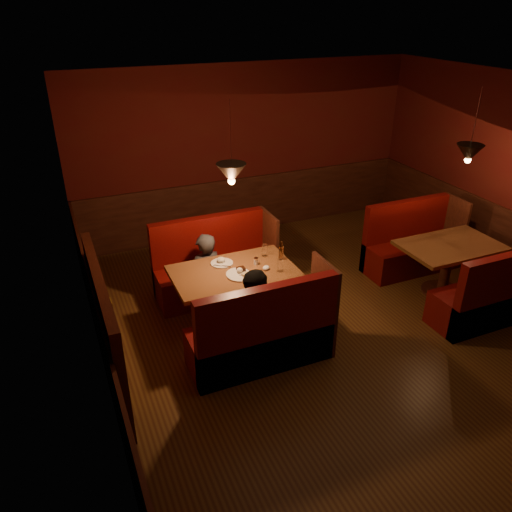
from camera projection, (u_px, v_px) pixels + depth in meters
name	position (u px, v px, depth m)	size (l,w,h in m)	color
room	(338.00, 263.00, 5.79)	(6.02, 7.02, 2.92)	#4F2A15
main_table	(235.00, 283.00, 6.21)	(1.51, 0.92, 1.06)	#5C3113
main_bench_far	(215.00, 271.00, 7.04)	(1.67, 0.60, 1.14)	#510807
main_bench_near	(264.00, 339.00, 5.64)	(1.67, 0.60, 1.14)	#510807
second_table	(448.00, 257.00, 6.96)	(1.36, 0.87, 0.77)	#5C3113
second_bench_far	(410.00, 247.00, 7.74)	(1.51, 0.56, 1.08)	#510807
second_bench_near	(492.00, 299.00, 6.41)	(1.51, 0.56, 1.08)	#510807
diner_a	(205.00, 259.00, 6.62)	(0.51, 0.34, 1.41)	#313238
diner_b	(259.00, 302.00, 5.64)	(0.71, 0.55, 1.46)	black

